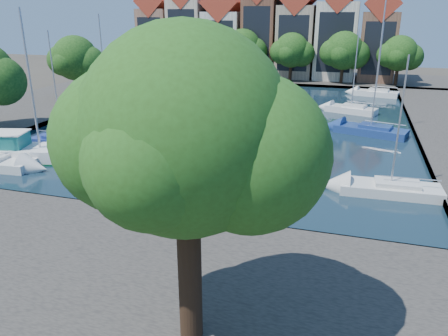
% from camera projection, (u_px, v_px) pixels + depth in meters
% --- Properties ---
extents(ground, '(160.00, 160.00, 0.00)m').
position_uv_depth(ground, '(127.00, 213.00, 25.73)').
color(ground, '#38332B').
rests_on(ground, ground).
extents(water_basin, '(38.00, 50.00, 0.08)m').
position_uv_depth(water_basin, '(235.00, 120.00, 47.33)').
color(water_basin, black).
rests_on(water_basin, ground).
extents(near_quay, '(50.00, 14.00, 0.50)m').
position_uv_depth(near_quay, '(49.00, 274.00, 19.34)').
color(near_quay, '#44413B').
rests_on(near_quay, ground).
extents(far_quay, '(60.00, 16.00, 0.50)m').
position_uv_depth(far_quay, '(283.00, 77.00, 76.07)').
color(far_quay, '#44413B').
rests_on(far_quay, ground).
extents(left_quay, '(14.00, 52.00, 0.50)m').
position_uv_depth(left_quay, '(40.00, 105.00, 54.00)').
color(left_quay, '#44413B').
rests_on(left_quay, ground).
extents(plane_tree, '(8.32, 6.40, 10.62)m').
position_uv_depth(plane_tree, '(189.00, 139.00, 12.95)').
color(plane_tree, '#332114').
rests_on(plane_tree, near_quay).
extents(townhouse_west_end, '(5.44, 9.18, 14.93)m').
position_uv_depth(townhouse_west_end, '(160.00, 33.00, 79.84)').
color(townhouse_west_end, '#956651').
rests_on(townhouse_west_end, far_quay).
extents(townhouse_west_mid, '(5.94, 9.18, 16.79)m').
position_uv_depth(townhouse_west_mid, '(191.00, 28.00, 77.93)').
color(townhouse_west_mid, beige).
rests_on(townhouse_west_mid, far_quay).
extents(townhouse_west_inner, '(6.43, 9.18, 15.15)m').
position_uv_depth(townhouse_west_inner, '(226.00, 34.00, 76.47)').
color(townhouse_west_inner, silver).
rests_on(townhouse_west_inner, far_quay).
extents(townhouse_center, '(5.44, 9.18, 16.93)m').
position_uv_depth(townhouse_center, '(262.00, 28.00, 74.37)').
color(townhouse_center, brown).
rests_on(townhouse_center, far_quay).
extents(townhouse_east_inner, '(5.94, 9.18, 15.79)m').
position_uv_depth(townhouse_east_inner, '(297.00, 33.00, 72.97)').
color(townhouse_east_inner, tan).
rests_on(townhouse_east_inner, far_quay).
extents(townhouse_east_mid, '(6.43, 9.18, 16.65)m').
position_uv_depth(townhouse_east_mid, '(337.00, 31.00, 71.09)').
color(townhouse_east_mid, beige).
rests_on(townhouse_east_mid, far_quay).
extents(townhouse_east_end, '(5.44, 9.18, 14.43)m').
position_uv_depth(townhouse_east_end, '(378.00, 38.00, 69.67)').
color(townhouse_east_end, brown).
rests_on(townhouse_east_end, far_quay).
extents(far_tree_far_west, '(7.28, 5.60, 7.68)m').
position_uv_depth(far_tree_far_west, '(153.00, 47.00, 75.34)').
color(far_tree_far_west, '#332114').
rests_on(far_tree_far_west, far_quay).
extents(far_tree_west, '(6.76, 5.20, 7.36)m').
position_uv_depth(far_tree_west, '(197.00, 49.00, 73.22)').
color(far_tree_west, '#332114').
rests_on(far_tree_west, far_quay).
extents(far_tree_mid_west, '(7.80, 6.00, 8.00)m').
position_uv_depth(far_tree_mid_west, '(243.00, 49.00, 70.98)').
color(far_tree_mid_west, '#332114').
rests_on(far_tree_mid_west, far_quay).
extents(far_tree_mid_east, '(7.02, 5.40, 7.52)m').
position_uv_depth(far_tree_mid_east, '(292.00, 51.00, 68.88)').
color(far_tree_mid_east, '#332114').
rests_on(far_tree_mid_east, far_quay).
extents(far_tree_east, '(7.54, 5.80, 7.84)m').
position_uv_depth(far_tree_east, '(344.00, 52.00, 66.68)').
color(far_tree_east, '#332114').
rests_on(far_tree_east, far_quay).
extents(far_tree_far_east, '(6.76, 5.20, 7.36)m').
position_uv_depth(far_tree_far_east, '(400.00, 55.00, 64.58)').
color(far_tree_far_east, '#332114').
rests_on(far_tree_far_east, far_quay).
extents(side_tree_left_far, '(7.28, 5.60, 7.88)m').
position_uv_depth(side_tree_left_far, '(76.00, 60.00, 55.01)').
color(side_tree_left_far, '#332114').
rests_on(side_tree_left_far, left_quay).
extents(giraffe_statue, '(3.45, 0.79, 4.93)m').
position_uv_depth(giraffe_statue, '(190.00, 185.00, 22.09)').
color(giraffe_statue, '#392C1C').
rests_on(giraffe_statue, near_quay).
extents(motorsailer, '(10.02, 5.12, 11.41)m').
position_uv_depth(motorsailer, '(22.00, 149.00, 34.31)').
color(motorsailer, silver).
rests_on(motorsailer, water_basin).
extents(sailboat_left_b, '(5.83, 2.36, 9.68)m').
position_uv_depth(sailboat_left_b, '(62.00, 140.00, 38.23)').
color(sailboat_left_b, navy).
rests_on(sailboat_left_b, water_basin).
extents(sailboat_left_c, '(6.15, 2.55, 10.84)m').
position_uv_depth(sailboat_left_c, '(107.00, 112.00, 48.32)').
color(sailboat_left_c, white).
rests_on(sailboat_left_c, water_basin).
extents(sailboat_left_d, '(4.61, 2.08, 8.51)m').
position_uv_depth(sailboat_left_d, '(165.00, 86.00, 65.18)').
color(sailboat_left_d, white).
rests_on(sailboat_left_d, water_basin).
extents(sailboat_left_e, '(7.28, 4.07, 9.78)m').
position_uv_depth(sailboat_left_e, '(194.00, 82.00, 67.96)').
color(sailboat_left_e, white).
rests_on(sailboat_left_e, water_basin).
extents(sailboat_right_a, '(6.34, 2.45, 8.77)m').
position_uv_depth(sailboat_right_a, '(390.00, 187.00, 28.05)').
color(sailboat_right_a, beige).
rests_on(sailboat_right_a, water_basin).
extents(sailboat_right_b, '(6.99, 4.07, 12.66)m').
position_uv_depth(sailboat_right_b, '(371.00, 129.00, 41.50)').
color(sailboat_right_b, navy).
rests_on(sailboat_right_b, water_basin).
extents(sailboat_right_c, '(6.05, 3.65, 9.27)m').
position_uv_depth(sailboat_right_c, '(351.00, 108.00, 50.27)').
color(sailboat_right_c, silver).
rests_on(sailboat_right_c, water_basin).
extents(sailboat_right_d, '(6.22, 3.23, 9.70)m').
position_uv_depth(sailboat_right_d, '(376.00, 92.00, 60.11)').
color(sailboat_right_d, silver).
rests_on(sailboat_right_d, water_basin).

